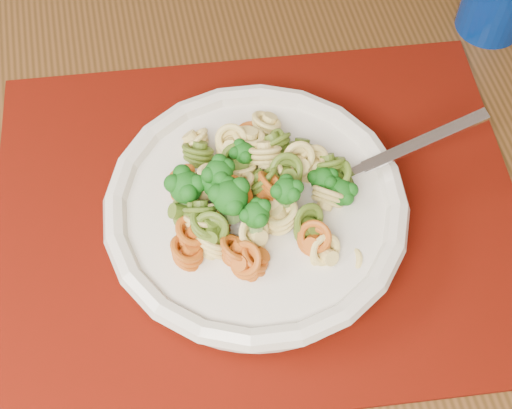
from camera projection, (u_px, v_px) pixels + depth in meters
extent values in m
cube|color=#543317|center=(238.00, 93.00, 0.74)|extent=(1.48, 1.01, 0.04)
cube|color=#5B0903|center=(259.00, 213.00, 0.64)|extent=(0.52, 0.44, 0.00)
cylinder|color=silver|center=(256.00, 225.00, 0.63)|extent=(0.11, 0.11, 0.01)
cylinder|color=silver|center=(256.00, 214.00, 0.61)|extent=(0.24, 0.24, 0.03)
torus|color=silver|center=(256.00, 205.00, 0.60)|extent=(0.26, 0.26, 0.02)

